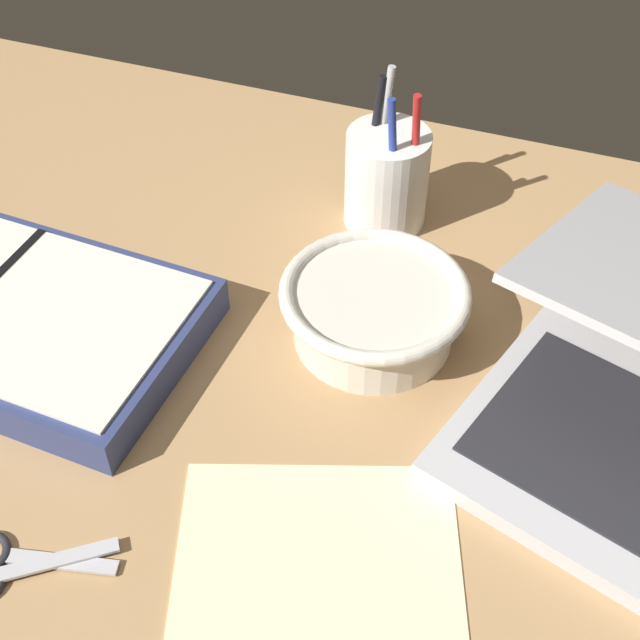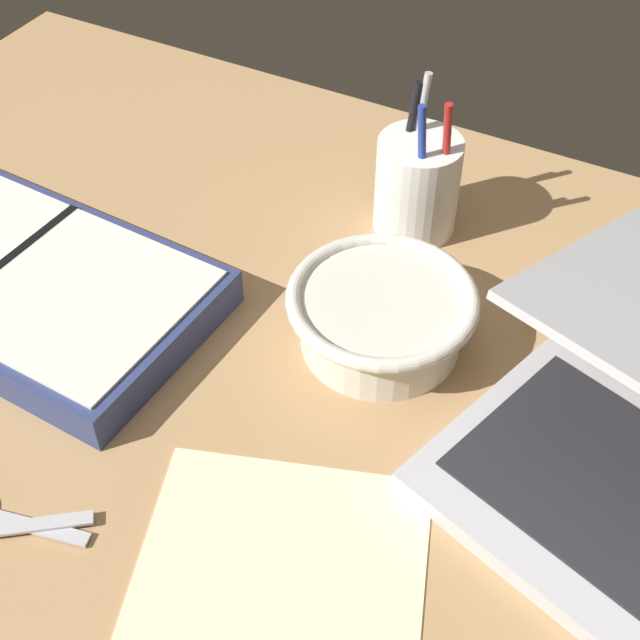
% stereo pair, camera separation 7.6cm
% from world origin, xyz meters
% --- Properties ---
extents(desk_top, '(1.40, 1.00, 0.02)m').
position_xyz_m(desk_top, '(0.00, 0.00, 0.01)').
color(desk_top, tan).
rests_on(desk_top, ground).
extents(bowl, '(0.17, 0.17, 0.06)m').
position_xyz_m(bowl, '(0.01, 0.13, 0.05)').
color(bowl, silver).
rests_on(bowl, desk_top).
extents(pen_cup, '(0.09, 0.09, 0.17)m').
position_xyz_m(pen_cup, '(-0.03, 0.30, 0.07)').
color(pen_cup, white).
rests_on(pen_cup, desk_top).
extents(scissors, '(0.12, 0.09, 0.01)m').
position_xyz_m(scissors, '(-0.18, -0.20, 0.02)').
color(scissors, '#B7B7BC').
rests_on(scissors, desk_top).
extents(paper_sheet_front, '(0.29, 0.33, 0.00)m').
position_xyz_m(paper_sheet_front, '(0.06, -0.16, 0.02)').
color(paper_sheet_front, '#F4EFB2').
rests_on(paper_sheet_front, desk_top).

